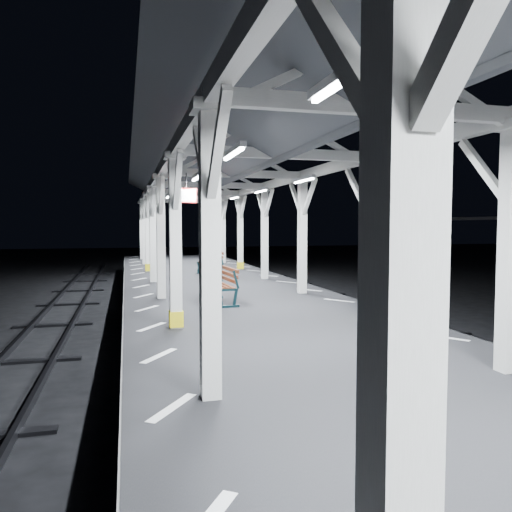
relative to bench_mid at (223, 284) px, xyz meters
name	(u,v)px	position (x,y,z in m)	size (l,w,h in m)	color
ground	(312,406)	(0.55, -4.83, -1.48)	(120.00, 120.00, 0.00)	black
platform	(312,376)	(0.55, -4.83, -0.98)	(6.00, 50.00, 1.00)	black
hazard_stripes_left	(159,356)	(-1.90, -4.83, -0.47)	(1.00, 48.00, 0.01)	silver
hazard_stripes_right	(443,337)	(3.00, -4.83, -0.47)	(1.00, 48.00, 0.01)	silver
canopy	(314,124)	(0.55, -4.85, 3.09)	(5.40, 49.00, 4.65)	silver
bench_mid	(223,284)	(0.00, 0.00, 0.00)	(0.72, 1.69, 0.90)	#0E282F
bench_far	(212,263)	(0.91, 6.90, 0.03)	(0.82, 1.80, 0.95)	#0E282F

